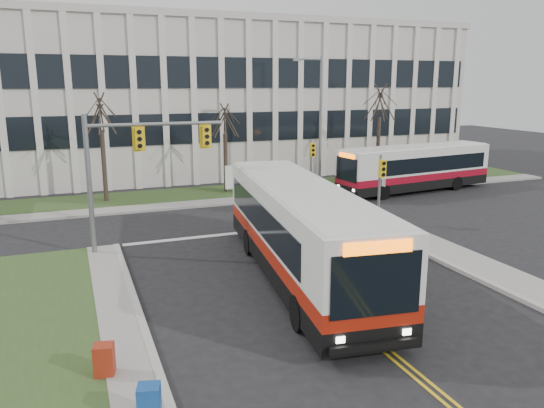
{
  "coord_description": "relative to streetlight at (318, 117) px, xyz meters",
  "views": [
    {
      "loc": [
        -8.03,
        -16.63,
        7.49
      ],
      "look_at": [
        0.58,
        5.66,
        2.0
      ],
      "focal_mm": 35.0,
      "sensor_mm": 36.0,
      "label": 1
    }
  ],
  "objects": [
    {
      "name": "mast_arm_signal",
      "position": [
        -13.65,
        -9.04,
        -0.94
      ],
      "size": [
        6.11,
        0.38,
        6.2
      ],
      "color": "slate",
      "rests_on": "ground"
    },
    {
      "name": "streetlight",
      "position": [
        0.0,
        0.0,
        0.0
      ],
      "size": [
        2.15,
        0.25,
        9.2
      ],
      "color": "slate",
      "rests_on": "ground"
    },
    {
      "name": "signal_pole_near",
      "position": [
        -0.83,
        -9.3,
        -2.69
      ],
      "size": [
        0.34,
        0.39,
        3.8
      ],
      "color": "slate",
      "rests_on": "ground"
    },
    {
      "name": "tree_right",
      "position": [
        5.97,
        1.8,
        0.71
      ],
      "size": [
        1.8,
        1.8,
        8.25
      ],
      "color": "#42352B",
      "rests_on": "ground"
    },
    {
      "name": "building_lawn",
      "position": [
        -3.03,
        1.8,
        -5.13
      ],
      "size": [
        44.0,
        5.0,
        0.12
      ],
      "primitive_type": "cube",
      "color": "#344C20",
      "rests_on": "ground"
    },
    {
      "name": "sidewalk_cross",
      "position": [
        -3.03,
        -1.0,
        -5.12
      ],
      "size": [
        44.0,
        1.6,
        0.14
      ],
      "primitive_type": "cube",
      "color": "#9E9B93",
      "rests_on": "ground"
    },
    {
      "name": "signal_pole_far",
      "position": [
        -0.83,
        -0.8,
        -2.69
      ],
      "size": [
        0.34,
        0.39,
        3.8
      ],
      "color": "slate",
      "rests_on": "ground"
    },
    {
      "name": "tree_left",
      "position": [
        -14.03,
        1.8,
        0.32
      ],
      "size": [
        1.8,
        1.8,
        7.7
      ],
      "color": "#42352B",
      "rests_on": "ground"
    },
    {
      "name": "newspaper_box_blue",
      "position": [
        -14.83,
        -22.05,
        -4.72
      ],
      "size": [
        0.6,
        0.56,
        0.95
      ],
      "primitive_type": "cube",
      "rotation": [
        0.0,
        0.0,
        -0.26
      ],
      "color": "navy",
      "rests_on": "ground"
    },
    {
      "name": "ground",
      "position": [
        -8.03,
        -16.2,
        -5.19
      ],
      "size": [
        120.0,
        120.0,
        0.0
      ],
      "primitive_type": "plane",
      "color": "black",
      "rests_on": "ground"
    },
    {
      "name": "directory_sign",
      "position": [
        -5.53,
        1.3,
        -4.02
      ],
      "size": [
        1.5,
        0.12,
        2.0
      ],
      "color": "slate",
      "rests_on": "ground"
    },
    {
      "name": "sidewalk_west",
      "position": [
        -15.03,
        -21.2,
        -5.12
      ],
      "size": [
        1.2,
        26.0,
        0.14
      ],
      "primitive_type": "cube",
      "color": "#9E9B93",
      "rests_on": "ground"
    },
    {
      "name": "office_building",
      "position": [
        -3.03,
        13.8,
        0.81
      ],
      "size": [
        40.0,
        16.0,
        12.0
      ],
      "primitive_type": "cube",
      "color": "beige",
      "rests_on": "ground"
    },
    {
      "name": "newspaper_box_red",
      "position": [
        -15.63,
        -19.73,
        -4.72
      ],
      "size": [
        0.59,
        0.55,
        0.95
      ],
      "primitive_type": "cube",
      "rotation": [
        0.0,
        0.0,
        -0.23
      ],
      "color": "maroon",
      "rests_on": "ground"
    },
    {
      "name": "bus_cross",
      "position": [
        6.5,
        -2.2,
        -3.63
      ],
      "size": [
        11.97,
        3.99,
        3.13
      ],
      "primitive_type": null,
      "rotation": [
        0.0,
        0.0,
        -1.45
      ],
      "color": "silver",
      "rests_on": "ground"
    },
    {
      "name": "tree_mid",
      "position": [
        -6.03,
        2.0,
        -0.31
      ],
      "size": [
        1.8,
        1.8,
        6.82
      ],
      "color": "#42352B",
      "rests_on": "ground"
    },
    {
      "name": "bus_main",
      "position": [
        -7.96,
        -14.93,
        -3.39
      ],
      "size": [
        4.62,
        13.82,
        3.62
      ],
      "primitive_type": null,
      "rotation": [
        0.0,
        0.0,
        -0.13
      ],
      "color": "silver",
      "rests_on": "ground"
    }
  ]
}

